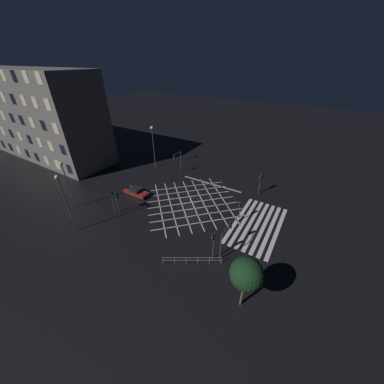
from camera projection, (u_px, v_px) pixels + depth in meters
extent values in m
plane|color=black|center=(192.00, 202.00, 34.27)|extent=(200.00, 200.00, 0.00)
cube|color=silver|center=(239.00, 218.00, 30.83)|extent=(11.56, 0.50, 0.01)
cube|color=silver|center=(245.00, 220.00, 30.44)|extent=(11.56, 0.50, 0.01)
cube|color=silver|center=(251.00, 222.00, 30.04)|extent=(11.56, 0.50, 0.01)
cube|color=silver|center=(257.00, 225.00, 29.65)|extent=(11.56, 0.50, 0.01)
cube|color=silver|center=(263.00, 227.00, 29.25)|extent=(11.56, 0.50, 0.01)
cube|color=silver|center=(270.00, 229.00, 28.86)|extent=(11.56, 0.50, 0.01)
cube|color=silver|center=(277.00, 232.00, 28.46)|extent=(11.56, 0.50, 0.01)
cube|color=silver|center=(222.00, 198.00, 35.31)|extent=(10.09, 10.09, 0.01)
cube|color=silver|center=(201.00, 222.00, 30.04)|extent=(10.09, 10.09, 0.01)
cube|color=silver|center=(212.00, 199.00, 34.97)|extent=(10.09, 10.09, 0.01)
cube|color=silver|center=(198.00, 215.00, 31.45)|extent=(10.09, 10.09, 0.01)
cube|color=silver|center=(202.00, 201.00, 34.62)|extent=(10.09, 10.09, 0.01)
cube|color=silver|center=(195.00, 208.00, 32.86)|extent=(10.09, 10.09, 0.01)
cube|color=silver|center=(192.00, 202.00, 34.27)|extent=(10.09, 10.09, 0.01)
cube|color=silver|center=(192.00, 202.00, 34.27)|extent=(10.09, 10.09, 0.01)
cube|color=silver|center=(182.00, 204.00, 33.92)|extent=(10.09, 10.09, 0.01)
cube|color=silver|center=(190.00, 197.00, 35.68)|extent=(10.09, 10.09, 0.01)
cube|color=silver|center=(171.00, 205.00, 33.57)|extent=(10.09, 10.09, 0.01)
cube|color=silver|center=(187.00, 191.00, 37.09)|extent=(10.09, 10.09, 0.01)
cube|color=silver|center=(160.00, 207.00, 33.22)|extent=(10.09, 10.09, 0.01)
cube|color=silver|center=(185.00, 187.00, 38.50)|extent=(10.09, 10.09, 0.01)
cube|color=silver|center=(211.00, 184.00, 39.29)|extent=(0.30, 11.56, 0.01)
cube|color=slate|center=(30.00, 114.00, 48.21)|extent=(10.00, 41.67, 18.10)
cube|color=black|center=(3.00, 144.00, 51.61)|extent=(0.06, 1.40, 1.80)
cube|color=black|center=(11.00, 147.00, 49.95)|extent=(0.06, 1.40, 1.80)
cube|color=beige|center=(19.00, 150.00, 48.29)|extent=(0.06, 1.40, 1.80)
cube|color=black|center=(27.00, 153.00, 46.63)|extent=(0.06, 1.40, 1.80)
cube|color=black|center=(37.00, 157.00, 44.97)|extent=(0.06, 1.40, 1.80)
cube|color=beige|center=(47.00, 161.00, 43.31)|extent=(0.06, 1.40, 1.80)
cube|color=beige|center=(58.00, 165.00, 41.65)|extent=(0.06, 1.40, 1.80)
cube|color=black|center=(69.00, 169.00, 39.99)|extent=(0.06, 1.40, 1.80)
cube|color=beige|center=(3.00, 131.00, 47.95)|extent=(0.06, 1.40, 1.80)
cube|color=black|center=(11.00, 134.00, 46.29)|extent=(0.06, 1.40, 1.80)
cube|color=beige|center=(20.00, 136.00, 44.63)|extent=(0.06, 1.40, 1.80)
cube|color=black|center=(29.00, 139.00, 42.97)|extent=(0.06, 1.40, 1.80)
cube|color=beige|center=(40.00, 143.00, 41.31)|extent=(0.06, 1.40, 1.80)
cube|color=beige|center=(51.00, 146.00, 39.65)|extent=(0.06, 1.40, 1.80)
cube|color=black|center=(63.00, 150.00, 37.99)|extent=(0.06, 1.40, 1.80)
cube|color=beige|center=(3.00, 116.00, 44.29)|extent=(0.06, 1.40, 1.80)
cube|color=black|center=(12.00, 118.00, 42.63)|extent=(0.06, 1.40, 1.80)
cube|color=black|center=(22.00, 120.00, 40.97)|extent=(0.06, 1.40, 1.80)
cube|color=beige|center=(32.00, 123.00, 39.31)|extent=(0.06, 1.40, 1.80)
cube|color=black|center=(43.00, 126.00, 37.65)|extent=(0.06, 1.40, 1.80)
cube|color=beige|center=(56.00, 129.00, 35.99)|extent=(0.06, 1.40, 1.80)
cube|color=beige|center=(3.00, 97.00, 40.63)|extent=(0.06, 1.40, 1.80)
cube|color=black|center=(13.00, 99.00, 38.97)|extent=(0.06, 1.40, 1.80)
cube|color=beige|center=(23.00, 101.00, 37.31)|extent=(0.06, 1.40, 1.80)
cube|color=beige|center=(35.00, 103.00, 35.65)|extent=(0.06, 1.40, 1.80)
cube|color=beige|center=(48.00, 105.00, 34.00)|extent=(0.06, 1.40, 1.80)
cube|color=beige|center=(3.00, 75.00, 36.97)|extent=(0.06, 1.40, 1.80)
cube|color=black|center=(14.00, 76.00, 35.31)|extent=(0.06, 1.40, 1.80)
cube|color=beige|center=(26.00, 77.00, 33.65)|extent=(0.06, 1.40, 1.80)
cube|color=beige|center=(39.00, 78.00, 32.00)|extent=(0.06, 1.40, 1.80)
cylinder|color=#424244|center=(260.00, 183.00, 35.90)|extent=(0.11, 0.11, 3.59)
cube|color=black|center=(261.00, 177.00, 35.12)|extent=(0.16, 0.28, 0.90)
sphere|color=black|center=(262.00, 175.00, 34.88)|extent=(0.18, 0.18, 0.18)
sphere|color=black|center=(261.00, 177.00, 35.04)|extent=(0.18, 0.18, 0.18)
sphere|color=green|center=(261.00, 179.00, 35.20)|extent=(0.18, 0.18, 0.18)
cube|color=black|center=(262.00, 176.00, 35.18)|extent=(0.02, 0.36, 0.98)
cylinder|color=#424244|center=(118.00, 203.00, 30.93)|extent=(0.11, 0.11, 3.58)
cube|color=black|center=(117.00, 195.00, 30.35)|extent=(0.16, 0.28, 0.90)
sphere|color=black|center=(117.00, 193.00, 30.27)|extent=(0.18, 0.18, 0.18)
sphere|color=black|center=(117.00, 195.00, 30.43)|extent=(0.18, 0.18, 0.18)
sphere|color=green|center=(118.00, 197.00, 30.59)|extent=(0.18, 0.18, 0.18)
cube|color=black|center=(116.00, 196.00, 30.28)|extent=(0.02, 0.36, 0.98)
cylinder|color=#424244|center=(181.00, 161.00, 43.10)|extent=(0.11, 0.11, 4.18)
cylinder|color=#424244|center=(177.00, 153.00, 41.30)|extent=(2.12, 0.09, 0.09)
cube|color=black|center=(174.00, 157.00, 40.77)|extent=(0.16, 0.28, 0.90)
sphere|color=black|center=(174.00, 156.00, 40.53)|extent=(0.18, 0.18, 0.18)
sphere|color=black|center=(174.00, 157.00, 40.69)|extent=(0.18, 0.18, 0.18)
sphere|color=green|center=(174.00, 159.00, 40.85)|extent=(0.18, 0.18, 0.18)
cube|color=black|center=(175.00, 157.00, 40.84)|extent=(0.02, 0.36, 0.98)
cylinder|color=#424244|center=(113.00, 202.00, 31.02)|extent=(0.11, 0.11, 3.85)
cube|color=black|center=(112.00, 194.00, 30.21)|extent=(0.28, 0.16, 0.90)
sphere|color=black|center=(112.00, 192.00, 30.00)|extent=(0.18, 0.18, 0.18)
sphere|color=black|center=(112.00, 194.00, 30.16)|extent=(0.18, 0.18, 0.18)
sphere|color=green|center=(113.00, 196.00, 30.32)|extent=(0.18, 0.18, 0.18)
cube|color=black|center=(111.00, 194.00, 30.25)|extent=(0.36, 0.02, 0.98)
cylinder|color=#424244|center=(221.00, 247.00, 23.53)|extent=(0.11, 0.11, 3.90)
cylinder|color=#424244|center=(227.00, 228.00, 23.50)|extent=(2.55, 0.09, 0.09)
cube|color=black|center=(231.00, 225.00, 24.66)|extent=(0.16, 0.28, 0.90)
sphere|color=red|center=(231.00, 222.00, 24.59)|extent=(0.18, 0.18, 0.18)
sphere|color=black|center=(231.00, 224.00, 24.74)|extent=(0.18, 0.18, 0.18)
sphere|color=black|center=(231.00, 226.00, 24.90)|extent=(0.18, 0.18, 0.18)
cube|color=black|center=(230.00, 225.00, 24.60)|extent=(0.02, 0.36, 0.98)
cylinder|color=#424244|center=(260.00, 185.00, 35.53)|extent=(0.11, 0.11, 3.45)
cube|color=black|center=(260.00, 178.00, 34.94)|extent=(0.28, 0.16, 0.90)
sphere|color=red|center=(260.00, 177.00, 34.83)|extent=(0.18, 0.18, 0.18)
sphere|color=black|center=(260.00, 178.00, 34.98)|extent=(0.18, 0.18, 0.18)
sphere|color=black|center=(259.00, 180.00, 35.14)|extent=(0.18, 0.18, 0.18)
cube|color=black|center=(261.00, 178.00, 34.90)|extent=(0.36, 0.02, 0.98)
cylinder|color=#424244|center=(213.00, 246.00, 23.63)|extent=(0.11, 0.11, 3.89)
cube|color=black|center=(213.00, 236.00, 22.92)|extent=(0.28, 0.16, 0.90)
sphere|color=black|center=(212.00, 234.00, 22.81)|extent=(0.18, 0.18, 0.18)
sphere|color=black|center=(212.00, 236.00, 22.97)|extent=(0.18, 0.18, 0.18)
sphere|color=green|center=(212.00, 238.00, 23.13)|extent=(0.18, 0.18, 0.18)
cube|color=black|center=(214.00, 236.00, 22.88)|extent=(0.36, 0.02, 0.98)
cylinder|color=#424244|center=(240.00, 211.00, 29.51)|extent=(0.11, 0.11, 3.29)
cube|color=black|center=(240.00, 204.00, 28.96)|extent=(0.28, 0.16, 0.90)
sphere|color=red|center=(239.00, 202.00, 28.85)|extent=(0.18, 0.18, 0.18)
sphere|color=black|center=(239.00, 204.00, 29.01)|extent=(0.18, 0.18, 0.18)
sphere|color=black|center=(239.00, 206.00, 29.17)|extent=(0.18, 0.18, 0.18)
cube|color=black|center=(240.00, 205.00, 28.92)|extent=(0.36, 0.02, 0.98)
cylinder|color=#424244|center=(69.00, 187.00, 31.38)|extent=(0.14, 0.14, 7.16)
sphere|color=#F4EAC6|center=(61.00, 164.00, 29.41)|extent=(0.46, 0.46, 0.46)
cylinder|color=#424244|center=(68.00, 206.00, 26.58)|extent=(0.14, 0.14, 7.92)
sphere|color=#F4EAC6|center=(57.00, 177.00, 24.40)|extent=(0.50, 0.50, 0.50)
cylinder|color=#424244|center=(154.00, 149.00, 43.20)|extent=(0.14, 0.14, 8.12)
sphere|color=#F4EAC6|center=(152.00, 128.00, 40.94)|extent=(0.64, 0.64, 0.64)
cylinder|color=brown|center=(242.00, 293.00, 19.22)|extent=(0.23, 0.23, 3.27)
sphere|color=#143319|center=(247.00, 274.00, 17.79)|extent=(2.88, 2.88, 2.88)
cube|color=maroon|center=(136.00, 192.00, 35.95)|extent=(1.71, 4.40, 0.51)
cube|color=black|center=(136.00, 190.00, 35.73)|extent=(1.50, 1.85, 0.50)
sphere|color=white|center=(148.00, 195.00, 35.42)|extent=(0.16, 0.16, 0.16)
sphere|color=white|center=(144.00, 198.00, 34.66)|extent=(0.16, 0.16, 0.16)
cylinder|color=black|center=(146.00, 193.00, 35.94)|extent=(0.20, 0.70, 0.70)
cylinder|color=black|center=(140.00, 197.00, 34.88)|extent=(0.20, 0.70, 0.70)
cylinder|color=black|center=(134.00, 189.00, 37.14)|extent=(0.20, 0.70, 0.70)
cylinder|color=black|center=(128.00, 193.00, 36.07)|extent=(0.20, 0.70, 0.70)
cylinder|color=#9EA0A5|center=(163.00, 261.00, 23.70)|extent=(0.05, 0.05, 1.05)
cylinder|color=#9EA0A5|center=(175.00, 261.00, 23.70)|extent=(0.05, 0.05, 1.05)
cylinder|color=#9EA0A5|center=(186.00, 261.00, 23.70)|extent=(0.05, 0.05, 1.05)
cylinder|color=#9EA0A5|center=(198.00, 261.00, 23.70)|extent=(0.05, 0.05, 1.05)
cylinder|color=#9EA0A5|center=(209.00, 261.00, 23.70)|extent=(0.05, 0.05, 1.05)
cylinder|color=#9EA0A5|center=(221.00, 261.00, 23.70)|extent=(0.05, 0.05, 1.05)
cylinder|color=#9EA0A5|center=(192.00, 258.00, 23.45)|extent=(3.38, 5.57, 0.04)
cylinder|color=#9EA0A5|center=(192.00, 260.00, 23.67)|extent=(3.38, 5.57, 0.04)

